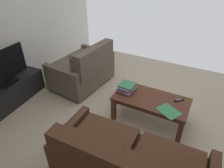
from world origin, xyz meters
TOP-DOWN VIEW (x-y plane):
  - ground_plane at (0.00, 0.00)m, footprint 5.07×5.01m
  - wall_right at (2.54, 0.00)m, footprint 0.12×5.01m
  - sofa_main at (-0.34, 0.99)m, footprint 1.73×0.83m
  - loveseat_near at (1.36, -0.64)m, footprint 0.96×1.28m
  - coffee_table at (-0.19, -0.23)m, footprint 1.15×0.58m
  - tv_stand at (2.19, 0.49)m, footprint 0.48×1.31m
  - flat_tv at (2.19, 0.48)m, footprint 0.22×0.93m
  - book_stack at (0.24, -0.26)m, footprint 0.27×0.32m
  - tv_remote at (-0.58, -0.37)m, footprint 0.15×0.14m
  - loose_magazine at (-0.51, -0.05)m, footprint 0.38×0.36m

SIDE VIEW (x-z plane):
  - ground_plane at x=0.00m, z-range -0.01..0.00m
  - tv_stand at x=2.19m, z-range 0.00..0.42m
  - sofa_main at x=-0.34m, z-range -0.06..0.81m
  - coffee_table at x=-0.19m, z-range 0.15..0.60m
  - loveseat_near at x=1.36m, z-range -0.08..0.84m
  - loose_magazine at x=-0.51m, z-range 0.45..0.45m
  - tv_remote at x=-0.58m, z-range 0.44..0.47m
  - book_stack at x=0.24m, z-range 0.45..0.57m
  - flat_tv at x=2.19m, z-range 0.44..1.04m
  - wall_right at x=2.54m, z-range 0.00..2.60m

